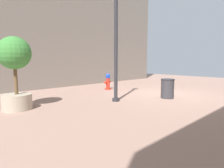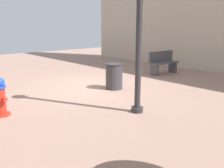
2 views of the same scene
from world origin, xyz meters
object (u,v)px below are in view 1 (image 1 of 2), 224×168
street_lamp (116,32)px  trash_bin (167,88)px  fire_hydrant (108,81)px  planter_tree (15,67)px

street_lamp → trash_bin: (-1.08, -2.01, -2.24)m
fire_hydrant → trash_bin: size_ratio=1.08×
trash_bin → street_lamp: bearing=61.7°
fire_hydrant → planter_tree: size_ratio=0.38×
fire_hydrant → trash_bin: bearing=-178.0°
fire_hydrant → planter_tree: bearing=102.8°
fire_hydrant → trash_bin: (-3.57, -0.12, -0.03)m
street_lamp → trash_bin: street_lamp is taller
fire_hydrant → trash_bin: 3.57m
fire_hydrant → street_lamp: bearing=142.7°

